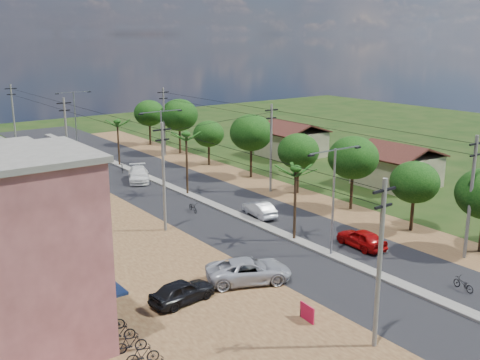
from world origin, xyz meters
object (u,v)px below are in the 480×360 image
Objects in this scene: moto_rider_east at (463,284)px; roadside_sign at (307,313)px; car_white_far at (139,175)px; car_parked_silver at (249,271)px; car_parked_dark at (182,292)px; parked_scooter_row at (131,344)px; car_silver_mid at (260,209)px; car_red_near at (361,239)px.

moto_rider_east is 1.31× the size of roadside_sign.
moto_rider_east is at bearing -59.49° from car_white_far.
car_parked_dark is at bearing 112.81° from car_parked_silver.
parked_scooter_row is (-9.89, -3.09, -0.27)m from car_parked_silver.
car_silver_mid reaches higher than roadside_sign.
car_parked_silver reaches higher than roadside_sign.
roadside_sign is at bearing -5.07° from moto_rider_east.
moto_rider_east is (-0.43, -8.81, -0.30)m from car_red_near.
parked_scooter_row reaches higher than moto_rider_east.
car_parked_silver is at bearing -78.03° from car_white_far.
car_silver_mid is 0.73× the size of car_parked_silver.
car_red_near is 15.50m from car_parked_dark.
car_parked_dark reaches higher than parked_scooter_row.
car_parked_silver is 10.36m from parked_scooter_row.
moto_rider_east is (10.09, -9.05, -0.36)m from car_parked_silver.
car_red_near is at bearing -67.58° from car_parked_silver.
roadside_sign is at bearing 68.97° from car_silver_mid.
car_parked_silver is (-9.00, -10.20, 0.11)m from car_silver_mid.
car_red_near is 0.75× the size of car_parked_silver.
car_silver_mid reaches higher than moto_rider_east.
car_silver_mid is at bearing -60.30° from car_parked_dark.
moto_rider_east is 20.85m from parked_scooter_row.
moto_rider_east is at bearing 91.13° from car_red_near.
car_white_far reaches higher than car_parked_dark.
moto_rider_east is at bearing 102.53° from car_silver_mid.
car_red_near is 8.82m from moto_rider_east.
car_parked_dark is at bearing -20.46° from moto_rider_east.
car_white_far is at bearing -71.02° from car_silver_mid.
car_red_near is 2.65× the size of moto_rider_east.
car_white_far is at bearing 84.32° from roadside_sign.
car_red_near is 1.04× the size of car_silver_mid.
roadside_sign reaches higher than parked_scooter_row.
parked_scooter_row is at bearing 167.70° from roadside_sign.
car_white_far is 28.40m from car_parked_silver.
car_parked_dark is at bearing 2.74° from car_red_near.
car_white_far reaches higher than car_silver_mid.
car_parked_dark is 7.59m from roadside_sign.
car_parked_silver is 4.98m from car_parked_dark.
car_white_far is 34.43m from roadside_sign.
moto_rider_east is 0.18× the size of parked_scooter_row.
roadside_sign is at bearing -76.72° from car_white_far.
car_white_far is 29.78m from car_parked_dark.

